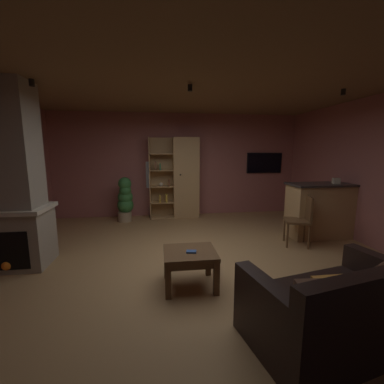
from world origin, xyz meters
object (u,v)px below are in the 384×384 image
at_px(tissue_box, 336,181).
at_px(dining_chair, 302,217).
at_px(kitchen_bar_counter, 325,210).
at_px(coffee_table, 190,258).
at_px(table_book_0, 191,252).
at_px(stone_fireplace, 10,187).
at_px(leather_couch, 337,312).
at_px(wall_mounted_tv, 264,163).
at_px(potted_floor_plant, 125,199).
at_px(bookshelf_cabinet, 183,178).

distance_m(tissue_box, dining_chair, 1.15).
xyz_separation_m(kitchen_bar_counter, tissue_box, (0.14, -0.06, 0.60)).
height_order(coffee_table, table_book_0, table_book_0).
bearing_deg(stone_fireplace, leather_couch, -29.20).
xyz_separation_m(kitchen_bar_counter, wall_mounted_tv, (-0.40, 2.13, 0.85)).
relative_size(stone_fireplace, tissue_box, 22.49).
distance_m(tissue_box, coffee_table, 3.52).
relative_size(tissue_box, table_book_0, 0.97).
bearing_deg(table_book_0, dining_chair, 28.08).
bearing_deg(wall_mounted_tv, potted_floor_plant, -173.22).
bearing_deg(tissue_box, table_book_0, -153.65).
bearing_deg(bookshelf_cabinet, kitchen_bar_counter, -35.29).
relative_size(bookshelf_cabinet, wall_mounted_tv, 2.08).
distance_m(dining_chair, wall_mounted_tv, 2.71).
bearing_deg(wall_mounted_tv, tissue_box, -76.08).
distance_m(stone_fireplace, wall_mounted_tv, 5.77).
distance_m(bookshelf_cabinet, coffee_table, 3.53).
bearing_deg(table_book_0, bookshelf_cabinet, 86.12).
relative_size(dining_chair, potted_floor_plant, 0.84).
bearing_deg(dining_chair, stone_fireplace, -177.62).
relative_size(kitchen_bar_counter, table_book_0, 12.30).
distance_m(kitchen_bar_counter, coffee_table, 3.34).
bearing_deg(leather_couch, stone_fireplace, 150.80).
height_order(stone_fireplace, dining_chair, stone_fireplace).
bearing_deg(bookshelf_cabinet, tissue_box, -34.71).
height_order(dining_chair, potted_floor_plant, potted_floor_plant).
relative_size(kitchen_bar_counter, potted_floor_plant, 1.38).
bearing_deg(potted_floor_plant, leather_couch, -61.33).
bearing_deg(potted_floor_plant, kitchen_bar_counter, -22.03).
height_order(table_book_0, potted_floor_plant, potted_floor_plant).
bearing_deg(tissue_box, stone_fireplace, -174.34).
relative_size(bookshelf_cabinet, potted_floor_plant, 1.88).
bearing_deg(coffee_table, leather_couch, -43.78).
distance_m(tissue_box, potted_floor_plant, 4.68).
bearing_deg(tissue_box, dining_chair, -158.11).
distance_m(bookshelf_cabinet, tissue_box, 3.47).
relative_size(stone_fireplace, kitchen_bar_counter, 1.78).
xyz_separation_m(potted_floor_plant, wall_mounted_tv, (3.76, 0.45, 0.85)).
bearing_deg(kitchen_bar_counter, leather_couch, -123.58).
relative_size(bookshelf_cabinet, kitchen_bar_counter, 1.36).
bearing_deg(coffee_table, kitchen_bar_counter, 27.47).
xyz_separation_m(stone_fireplace, bookshelf_cabinet, (2.76, 2.53, -0.19)).
distance_m(bookshelf_cabinet, potted_floor_plant, 1.54).
bearing_deg(dining_chair, wall_mounted_tv, 82.08).
relative_size(coffee_table, wall_mounted_tv, 0.66).
bearing_deg(bookshelf_cabinet, potted_floor_plant, -170.72).
bearing_deg(stone_fireplace, bookshelf_cabinet, 42.50).
bearing_deg(stone_fireplace, kitchen_bar_counter, 6.37).
bearing_deg(leather_couch, potted_floor_plant, 118.67).
bearing_deg(dining_chair, kitchen_bar_counter, 28.73).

